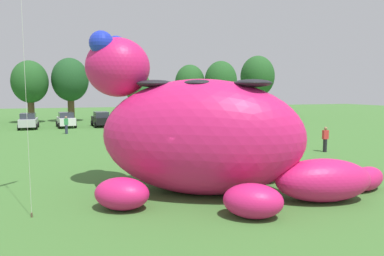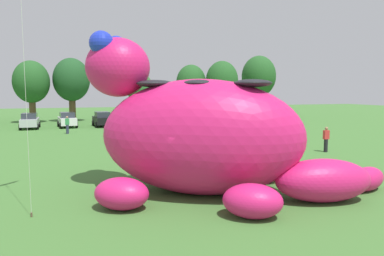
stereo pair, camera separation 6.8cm
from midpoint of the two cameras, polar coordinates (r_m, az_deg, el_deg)
The scene contains 14 objects.
ground_plane at distance 14.17m, azimuth -0.04°, elevation -10.85°, with size 160.00×160.00×0.00m, color #427533.
giant_inflatable_creature at distance 14.03m, azimuth 1.25°, elevation -1.14°, with size 12.57×8.73×6.46m.
car_silver at distance 42.52m, azimuth -24.96°, elevation 1.04°, with size 2.02×4.14×1.72m.
car_white at distance 42.66m, azimuth -19.73°, elevation 1.26°, with size 2.32×4.28×1.72m.
car_black at distance 42.40m, azimuth -14.52°, elevation 1.40°, with size 2.23×4.24×1.72m.
box_truck at distance 44.30m, azimuth -5.99°, elevation 2.70°, with size 2.65×6.50×2.95m.
tree_mid_left at distance 50.02m, azimuth -24.75°, elevation 6.73°, with size 4.51×4.51×8.01m.
tree_centre_left at distance 50.44m, azimuth -19.12°, elevation 7.32°, with size 4.81×4.81×8.53m.
tree_centre at distance 53.71m, azimuth -8.69°, elevation 6.36°, with size 3.90×3.90×6.92m.
tree_centre_right at distance 54.66m, azimuth -0.37°, elevation 7.26°, with size 4.59×4.59×8.15m.
tree_mid_right at distance 53.87m, azimuth 4.63°, elevation 7.59°, with size 4.86×4.86×8.63m.
tree_right at distance 59.38m, azimuth 10.50°, elevation 8.14°, with size 5.56×5.56×9.86m.
spectator_near_inflatable at distance 36.09m, azimuth -19.71°, elevation 0.45°, with size 0.38×0.26×1.71m.
spectator_mid_field at distance 25.48m, azimuth 20.65°, elevation -1.74°, with size 0.38×0.26×1.71m.
Camera 1 is at (-4.35, -12.85, 4.10)m, focal length 33.01 mm.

